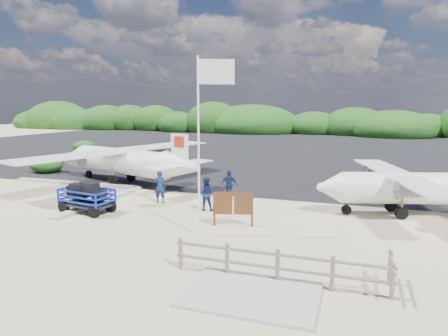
# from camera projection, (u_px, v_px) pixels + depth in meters

# --- Properties ---
(ground) EXTENTS (160.00, 160.00, 0.00)m
(ground) POSITION_uv_depth(u_px,v_px,m) (167.00, 218.00, 17.90)
(ground) COLOR beige
(asphalt_apron) EXTENTS (90.00, 50.00, 0.04)m
(asphalt_apron) POSITION_uv_depth(u_px,v_px,m) (285.00, 149.00, 45.96)
(asphalt_apron) COLOR #B2B2B2
(asphalt_apron) RESTS_ON ground
(lagoon) EXTENTS (9.00, 7.00, 0.40)m
(lagoon) POSITION_uv_depth(u_px,v_px,m) (34.00, 196.00, 22.17)
(lagoon) COLOR #B2B2B2
(lagoon) RESTS_ON ground
(walkway_pad) EXTENTS (3.50, 2.50, 0.10)m
(walkway_pad) POSITION_uv_depth(u_px,v_px,m) (251.00, 296.00, 10.54)
(walkway_pad) COLOR #B2B2B2
(walkway_pad) RESTS_ON ground
(vegetation_band) EXTENTS (124.00, 8.00, 4.40)m
(vegetation_band) POSITION_uv_depth(u_px,v_px,m) (311.00, 134.00, 69.34)
(vegetation_band) COLOR #B2B2B2
(vegetation_band) RESTS_ON ground
(fence) EXTENTS (6.40, 2.00, 1.10)m
(fence) POSITION_uv_depth(u_px,v_px,m) (277.00, 283.00, 11.32)
(fence) COLOR #B2B2B2
(fence) RESTS_ON ground
(baggage_cart) EXTENTS (2.89, 1.93, 1.34)m
(baggage_cart) POSITION_uv_depth(u_px,v_px,m) (88.00, 212.00, 18.80)
(baggage_cart) COLOR #0C21BA
(baggage_cart) RESTS_ON ground
(flagpole) EXTENTS (1.47, 1.08, 6.78)m
(flagpole) POSITION_uv_depth(u_px,v_px,m) (199.00, 235.00, 15.54)
(flagpole) COLOR white
(flagpole) RESTS_ON ground
(signboard) EXTENTS (1.77, 0.62, 1.47)m
(signboard) POSITION_uv_depth(u_px,v_px,m) (233.00, 226.00, 16.67)
(signboard) COLOR brown
(signboard) RESTS_ON ground
(crew_a) EXTENTS (0.70, 0.56, 1.69)m
(crew_a) POSITION_uv_depth(u_px,v_px,m) (160.00, 187.00, 20.51)
(crew_a) COLOR #13204A
(crew_a) RESTS_ON ground
(crew_b) EXTENTS (0.91, 0.78, 1.64)m
(crew_b) POSITION_uv_depth(u_px,v_px,m) (206.00, 194.00, 19.02)
(crew_b) COLOR #13204A
(crew_b) RESTS_ON ground
(crew_c) EXTENTS (0.96, 0.47, 1.58)m
(crew_c) POSITION_uv_depth(u_px,v_px,m) (229.00, 185.00, 21.27)
(crew_c) COLOR #13204A
(crew_c) RESTS_ON ground
(aircraft_small) EXTENTS (9.84, 9.84, 2.87)m
(aircraft_small) POSITION_uv_depth(u_px,v_px,m) (233.00, 141.00, 55.52)
(aircraft_small) COLOR #B2B2B2
(aircraft_small) RESTS_ON ground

